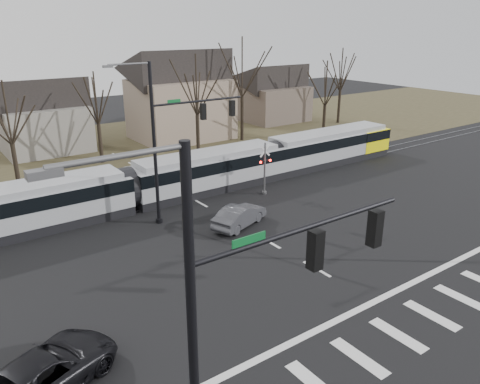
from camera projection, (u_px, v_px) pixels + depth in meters
ground at (345, 285)px, 23.21m from camera, size 140.00×140.00×0.00m
grass_verge at (109, 151)px, 47.69m from camera, size 140.00×28.00×0.01m
crosswalk at (415, 325)px, 20.15m from camera, size 27.00×2.60×0.01m
stop_line at (374, 302)px, 21.83m from camera, size 28.00×0.35×0.01m
lane_dashes at (186, 195)px, 35.45m from camera, size 0.18×30.00×0.01m
rail_pair at (188, 196)px, 35.29m from camera, size 90.00×1.52×0.06m
tram at (207, 170)px, 35.93m from camera, size 40.30×2.99×3.06m
sedan at (240, 216)px, 29.83m from camera, size 4.27×5.22×1.40m
suv at (44, 373)px, 16.30m from camera, size 6.62×7.39×1.53m
signal_pole_near_left at (252, 318)px, 10.99m from camera, size 9.28×0.44×10.20m
signal_pole_far at (177, 134)px, 29.53m from camera, size 9.28×0.44×10.20m
rail_crossing_signal at (265, 170)px, 35.10m from camera, size 1.08×0.36×4.00m
tree_row at (149, 109)px, 42.51m from camera, size 59.20×7.20×10.00m
house_b at (42, 112)px, 46.67m from camera, size 8.64×7.56×7.65m
house_c at (180, 91)px, 51.62m from camera, size 10.80×8.64×10.10m
house_d at (273, 91)px, 61.80m from camera, size 8.64×7.56×7.65m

